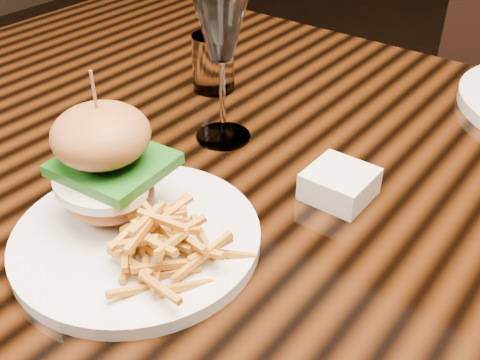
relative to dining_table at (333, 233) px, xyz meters
The scene contains 5 objects.
dining_table is the anchor object (origin of this frame).
burger_plate 0.28m from the dining_table, 118.76° to the right, with size 0.26×0.26×0.18m.
ramekin 0.10m from the dining_table, 64.71° to the right, with size 0.07×0.07×0.03m, color silver.
wine_glass 0.29m from the dining_table, behind, with size 0.08×0.08×0.21m.
water_tumbler 0.33m from the dining_table, 159.05° to the left, with size 0.06×0.06×0.09m, color white.
Camera 1 is at (0.24, -0.51, 1.14)m, focal length 42.00 mm.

